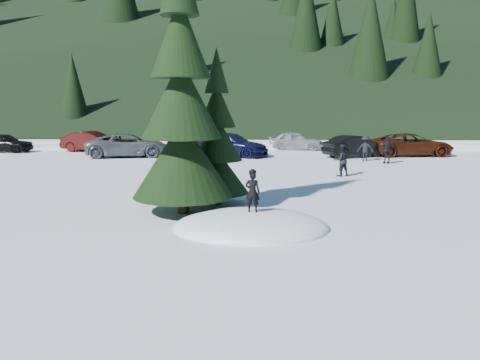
{
  "coord_description": "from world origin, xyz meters",
  "views": [
    {
      "loc": [
        0.06,
        -12.92,
        3.54
      ],
      "look_at": [
        -0.37,
        1.73,
        1.1
      ],
      "focal_mm": 35.0,
      "sensor_mm": 36.0,
      "label": 1
    }
  ],
  "objects_px": {
    "adult_1": "(387,150)",
    "car_3": "(230,145)",
    "car_2": "(128,145)",
    "car_5": "(356,146)",
    "child_skier": "(252,192)",
    "adult_2": "(365,148)",
    "car_4": "(296,141)",
    "car_0": "(4,143)",
    "car_1": "(92,141)",
    "adult_0": "(341,160)",
    "car_6": "(411,145)",
    "spruce_tall": "(182,109)",
    "spruce_short": "(217,144)"
  },
  "relations": [
    {
      "from": "car_1",
      "to": "car_3",
      "type": "bearing_deg",
      "value": -93.97
    },
    {
      "from": "car_0",
      "to": "car_2",
      "type": "height_order",
      "value": "car_2"
    },
    {
      "from": "spruce_short",
      "to": "car_1",
      "type": "xyz_separation_m",
      "value": [
        -10.46,
        17.5,
        -1.37
      ]
    },
    {
      "from": "car_0",
      "to": "car_1",
      "type": "bearing_deg",
      "value": -81.57
    },
    {
      "from": "adult_1",
      "to": "car_5",
      "type": "distance_m",
      "value": 3.42
    },
    {
      "from": "car_4",
      "to": "car_6",
      "type": "height_order",
      "value": "car_6"
    },
    {
      "from": "car_0",
      "to": "car_4",
      "type": "bearing_deg",
      "value": -80.4
    },
    {
      "from": "adult_0",
      "to": "car_3",
      "type": "distance_m",
      "value": 10.25
    },
    {
      "from": "car_3",
      "to": "adult_2",
      "type": "bearing_deg",
      "value": -82.3
    },
    {
      "from": "car_0",
      "to": "car_3",
      "type": "xyz_separation_m",
      "value": [
        16.46,
        -2.07,
        0.08
      ]
    },
    {
      "from": "adult_2",
      "to": "car_6",
      "type": "xyz_separation_m",
      "value": [
        3.75,
        2.95,
        -0.03
      ]
    },
    {
      "from": "adult_1",
      "to": "car_6",
      "type": "relative_size",
      "value": 0.3
    },
    {
      "from": "car_6",
      "to": "car_3",
      "type": "bearing_deg",
      "value": 86.54
    },
    {
      "from": "child_skier",
      "to": "car_2",
      "type": "distance_m",
      "value": 19.39
    },
    {
      "from": "adult_1",
      "to": "car_4",
      "type": "distance_m",
      "value": 9.21
    },
    {
      "from": "car_2",
      "to": "car_3",
      "type": "bearing_deg",
      "value": -96.16
    },
    {
      "from": "adult_0",
      "to": "car_1",
      "type": "bearing_deg",
      "value": -53.9
    },
    {
      "from": "child_skier",
      "to": "car_5",
      "type": "bearing_deg",
      "value": -102.88
    },
    {
      "from": "spruce_short",
      "to": "adult_0",
      "type": "height_order",
      "value": "spruce_short"
    },
    {
      "from": "adult_1",
      "to": "car_0",
      "type": "height_order",
      "value": "adult_1"
    },
    {
      "from": "car_1",
      "to": "adult_0",
      "type": "bearing_deg",
      "value": -114.35
    },
    {
      "from": "spruce_short",
      "to": "adult_1",
      "type": "xyz_separation_m",
      "value": [
        9.06,
        11.26,
        -1.3
      ]
    },
    {
      "from": "child_skier",
      "to": "adult_1",
      "type": "height_order",
      "value": "child_skier"
    },
    {
      "from": "child_skier",
      "to": "adult_2",
      "type": "distance_m",
      "value": 17.11
    },
    {
      "from": "car_2",
      "to": "car_6",
      "type": "relative_size",
      "value": 1.02
    },
    {
      "from": "car_4",
      "to": "spruce_tall",
      "type": "bearing_deg",
      "value": 172.23
    },
    {
      "from": "spruce_tall",
      "to": "spruce_short",
      "type": "xyz_separation_m",
      "value": [
        1.0,
        1.4,
        -1.22
      ]
    },
    {
      "from": "car_1",
      "to": "car_6",
      "type": "bearing_deg",
      "value": -84.95
    },
    {
      "from": "car_2",
      "to": "car_5",
      "type": "xyz_separation_m",
      "value": [
        14.9,
        0.14,
        -0.06
      ]
    },
    {
      "from": "car_2",
      "to": "child_skier",
      "type": "bearing_deg",
      "value": -165.73
    },
    {
      "from": "car_5",
      "to": "spruce_tall",
      "type": "bearing_deg",
      "value": 127.71
    },
    {
      "from": "adult_1",
      "to": "car_4",
      "type": "bearing_deg",
      "value": -63.25
    },
    {
      "from": "car_4",
      "to": "car_0",
      "type": "bearing_deg",
      "value": 103.07
    },
    {
      "from": "car_4",
      "to": "car_6",
      "type": "relative_size",
      "value": 0.75
    },
    {
      "from": "spruce_short",
      "to": "car_2",
      "type": "distance_m",
      "value": 16.01
    },
    {
      "from": "car_0",
      "to": "car_6",
      "type": "xyz_separation_m",
      "value": [
        28.56,
        -1.55,
        0.06
      ]
    },
    {
      "from": "spruce_tall",
      "to": "car_0",
      "type": "height_order",
      "value": "spruce_tall"
    },
    {
      "from": "car_2",
      "to": "car_6",
      "type": "height_order",
      "value": "car_2"
    },
    {
      "from": "adult_1",
      "to": "car_3",
      "type": "height_order",
      "value": "adult_1"
    },
    {
      "from": "adult_0",
      "to": "adult_2",
      "type": "distance_m",
      "value": 6.56
    },
    {
      "from": "spruce_short",
      "to": "adult_2",
      "type": "distance_m",
      "value": 14.91
    },
    {
      "from": "car_2",
      "to": "car_3",
      "type": "relative_size",
      "value": 1.05
    },
    {
      "from": "adult_2",
      "to": "car_4",
      "type": "distance_m",
      "value": 7.67
    },
    {
      "from": "car_3",
      "to": "car_6",
      "type": "distance_m",
      "value": 12.12
    },
    {
      "from": "adult_0",
      "to": "car_2",
      "type": "distance_m",
      "value": 14.78
    },
    {
      "from": "spruce_short",
      "to": "adult_0",
      "type": "bearing_deg",
      "value": 49.44
    },
    {
      "from": "child_skier",
      "to": "car_4",
      "type": "relative_size",
      "value": 0.28
    },
    {
      "from": "spruce_tall",
      "to": "adult_2",
      "type": "height_order",
      "value": "spruce_tall"
    },
    {
      "from": "spruce_tall",
      "to": "car_5",
      "type": "height_order",
      "value": "spruce_tall"
    },
    {
      "from": "car_1",
      "to": "car_5",
      "type": "height_order",
      "value": "car_1"
    }
  ]
}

